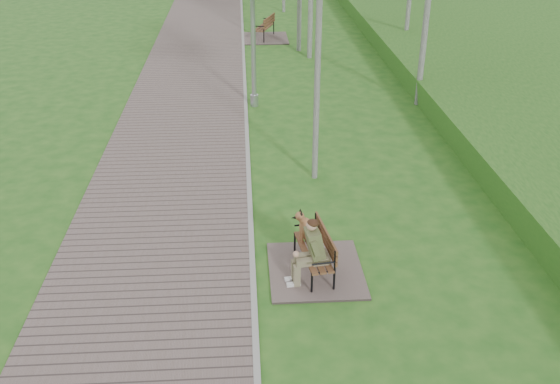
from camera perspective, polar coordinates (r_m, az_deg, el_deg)
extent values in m
plane|color=#255D1C|center=(15.32, -2.97, 3.67)|extent=(120.00, 120.00, 0.00)
cube|color=#75625E|center=(10.85, 3.27, -7.13)|extent=(1.60, 1.78, 0.04)
cube|color=brown|center=(10.64, 3.06, -5.45)|extent=(0.58, 1.38, 0.04)
cube|color=brown|center=(10.56, 4.22, -4.22)|extent=(0.22, 1.33, 0.29)
cube|color=#75625E|center=(26.18, -1.40, 13.88)|extent=(1.86, 2.06, 0.04)
cube|color=brown|center=(26.07, -1.52, 14.83)|extent=(0.94, 1.62, 0.04)
cube|color=brown|center=(25.95, -0.99, 15.40)|extent=(0.54, 1.48, 0.34)
cylinder|color=#A4A6AC|center=(18.36, -2.36, 8.37)|extent=(0.23, 0.23, 0.34)
cylinder|color=#A4A6AC|center=(17.67, -2.53, 16.64)|extent=(0.14, 0.14, 5.72)
cylinder|color=#A4A6AC|center=(26.87, -2.49, 14.48)|extent=(0.19, 0.19, 0.28)
cylinder|color=silver|center=(12.82, 3.63, 17.10)|extent=(0.15, 0.15, 7.75)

